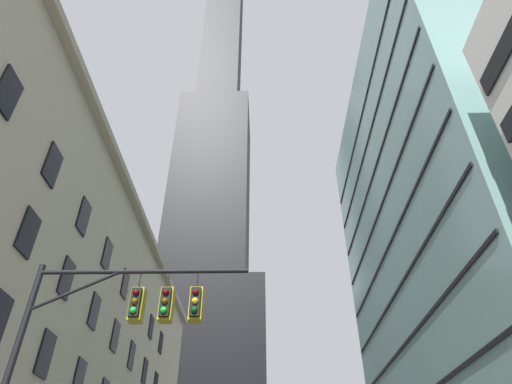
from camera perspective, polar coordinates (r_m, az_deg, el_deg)
dark_skyscraper at (r=111.31m, az=-6.17°, el=-5.33°), size 28.02×28.02×202.21m
glass_office_midrise at (r=43.40m, az=27.82°, el=-4.97°), size 17.76×33.04×42.43m
traffic_signal_mast at (r=14.05m, az=-17.39°, el=-16.74°), size 6.77×0.63×7.85m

